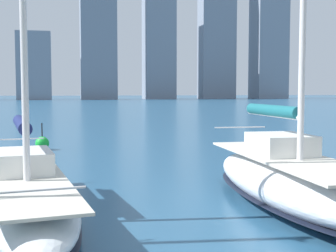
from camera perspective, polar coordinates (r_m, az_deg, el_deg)
The scene contains 4 objects.
city_skyline at distance 170.02m, azimuth -5.96°, elevation 10.03°, with size 169.40×15.61×49.03m.
sailboat_teal at distance 12.84m, azimuth 14.40°, elevation -6.21°, with size 2.72×8.41×9.76m.
sailboat_navy at distance 12.01m, azimuth -16.97°, elevation -7.69°, with size 3.28×9.33×9.24m.
channel_buoy at distance 24.97m, azimuth -15.08°, elevation -2.04°, with size 0.70×0.70×1.40m.
Camera 1 is at (2.65, 4.42, 3.06)m, focal length 50.00 mm.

